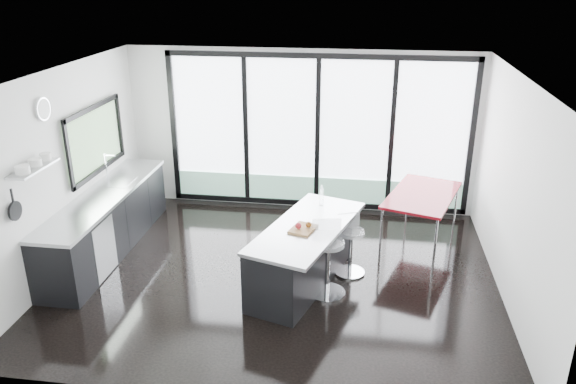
% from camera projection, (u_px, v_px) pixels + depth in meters
% --- Properties ---
extents(floor, '(6.00, 5.00, 0.00)m').
position_uv_depth(floor, '(278.00, 275.00, 7.89)').
color(floor, black).
rests_on(floor, ground).
extents(ceiling, '(6.00, 5.00, 0.00)m').
position_uv_depth(ceiling, '(276.00, 75.00, 6.84)').
color(ceiling, white).
rests_on(ceiling, wall_back).
extents(wall_back, '(6.00, 0.09, 2.80)m').
position_uv_depth(wall_back, '(316.00, 140.00, 9.64)').
color(wall_back, silver).
rests_on(wall_back, ground).
extents(wall_front, '(6.00, 0.00, 2.80)m').
position_uv_depth(wall_front, '(233.00, 280.00, 5.07)').
color(wall_front, silver).
rests_on(wall_front, ground).
extents(wall_left, '(0.26, 5.00, 2.80)m').
position_uv_depth(wall_left, '(73.00, 154.00, 7.95)').
color(wall_left, silver).
rests_on(wall_left, ground).
extents(wall_right, '(0.00, 5.00, 2.80)m').
position_uv_depth(wall_right, '(515.00, 195.00, 6.97)').
color(wall_right, silver).
rests_on(wall_right, ground).
extents(counter_cabinets, '(0.69, 3.24, 1.36)m').
position_uv_depth(counter_cabinets, '(107.00, 222.00, 8.44)').
color(counter_cabinets, black).
rests_on(counter_cabinets, floor).
extents(island, '(1.49, 2.29, 1.13)m').
position_uv_depth(island, '(302.00, 253.00, 7.57)').
color(island, black).
rests_on(island, floor).
extents(bar_stool_near, '(0.59, 0.59, 0.78)m').
position_uv_depth(bar_stool_near, '(327.00, 268.00, 7.29)').
color(bar_stool_near, silver).
rests_on(bar_stool_near, floor).
extents(bar_stool_far, '(0.55, 0.55, 0.67)m').
position_uv_depth(bar_stool_far, '(351.00, 252.00, 7.82)').
color(bar_stool_far, silver).
rests_on(bar_stool_far, floor).
extents(red_table, '(1.33, 1.76, 0.84)m').
position_uv_depth(red_table, '(420.00, 219.00, 8.66)').
color(red_table, maroon).
rests_on(red_table, floor).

